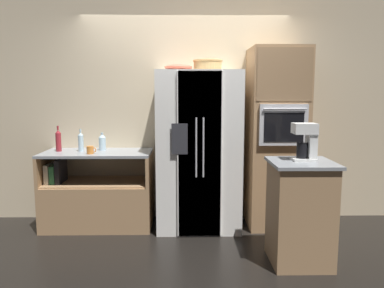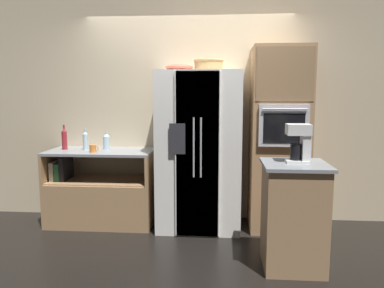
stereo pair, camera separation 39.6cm
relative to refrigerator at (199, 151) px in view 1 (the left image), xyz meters
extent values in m
plane|color=black|center=(-0.15, -0.04, -0.91)|extent=(20.00, 20.00, 0.00)
cube|color=beige|center=(-0.15, 0.38, 0.49)|extent=(12.00, 0.06, 2.80)
cube|color=#A87F56|center=(-1.18, 0.04, -0.65)|extent=(1.25, 0.62, 0.53)
cube|color=#A87F56|center=(-1.18, 0.04, -0.38)|extent=(1.20, 0.57, 0.02)
cube|color=#A87F56|center=(-1.79, 0.04, -0.22)|extent=(0.04, 0.62, 0.34)
cube|color=#A87F56|center=(-0.57, 0.04, -0.22)|extent=(0.04, 0.62, 0.34)
cube|color=gray|center=(-1.18, 0.04, -0.03)|extent=(1.25, 0.62, 0.03)
cube|color=silver|center=(-1.73, 0.01, -0.26)|extent=(0.05, 0.30, 0.22)
cube|color=#337A4C|center=(-1.67, 0.01, -0.27)|extent=(0.06, 0.28, 0.21)
cube|color=black|center=(-1.60, 0.01, -0.23)|extent=(0.05, 0.31, 0.28)
cube|color=white|center=(0.00, 0.01, 0.00)|extent=(0.95, 0.69, 1.82)
cube|color=white|center=(-0.01, -0.34, 0.00)|extent=(0.47, 0.02, 1.79)
cube|color=white|center=(0.01, -0.34, 0.00)|extent=(0.47, 0.02, 1.79)
cylinder|color=#B2B2B7|center=(-0.04, -0.37, 0.09)|extent=(0.02, 0.02, 0.64)
cylinder|color=#B2B2B7|center=(0.04, -0.37, 0.09)|extent=(0.02, 0.02, 0.64)
cube|color=#2D2D33|center=(-0.21, -0.36, 0.18)|extent=(0.17, 0.01, 0.33)
cube|color=#A87F56|center=(0.91, 0.05, 0.13)|extent=(0.64, 0.60, 2.09)
cube|color=silver|center=(0.91, -0.26, 0.32)|extent=(0.53, 0.04, 0.45)
cube|color=black|center=(0.91, -0.28, 0.29)|extent=(0.43, 0.01, 0.31)
cylinder|color=#B2B2B7|center=(0.91, -0.30, 0.50)|extent=(0.46, 0.02, 0.02)
cube|color=#94704C|center=(0.91, -0.25, 0.86)|extent=(0.60, 0.01, 0.57)
cube|color=#A87F56|center=(0.91, -0.96, -0.44)|extent=(0.52, 0.53, 0.93)
cube|color=gray|center=(0.91, -0.96, 0.04)|extent=(0.57, 0.57, 0.03)
cylinder|color=tan|center=(0.10, 0.02, 0.97)|extent=(0.32, 0.32, 0.11)
torus|color=tan|center=(0.10, 0.02, 1.02)|extent=(0.33, 0.33, 0.03)
ellipsoid|color=#DB664C|center=(-0.23, -0.03, 0.95)|extent=(0.32, 0.32, 0.07)
cylinder|color=maroon|center=(-1.64, 0.08, 0.09)|extent=(0.06, 0.06, 0.22)
cone|color=maroon|center=(-1.64, 0.08, 0.22)|extent=(0.06, 0.06, 0.04)
cylinder|color=maroon|center=(-1.64, 0.08, 0.26)|extent=(0.02, 0.02, 0.05)
cylinder|color=silver|center=(-1.38, 0.07, 0.08)|extent=(0.06, 0.06, 0.19)
cone|color=silver|center=(-1.38, 0.07, 0.19)|extent=(0.06, 0.06, 0.03)
cylinder|color=silver|center=(-1.38, 0.07, 0.23)|extent=(0.02, 0.02, 0.04)
cylinder|color=silver|center=(-1.15, 0.16, 0.06)|extent=(0.08, 0.08, 0.15)
cone|color=silver|center=(-1.15, 0.16, 0.16)|extent=(0.08, 0.08, 0.05)
cylinder|color=silver|center=(-1.15, 0.16, 0.19)|extent=(0.03, 0.03, 0.02)
cylinder|color=orange|center=(-1.22, -0.11, 0.03)|extent=(0.08, 0.08, 0.09)
torus|color=orange|center=(-1.18, -0.11, 0.03)|extent=(0.06, 0.01, 0.06)
cube|color=white|center=(0.93, -0.93, 0.06)|extent=(0.21, 0.17, 0.02)
cylinder|color=black|center=(0.91, -0.93, 0.15)|extent=(0.10, 0.10, 0.14)
cube|color=white|center=(1.00, -0.93, 0.22)|extent=(0.07, 0.14, 0.34)
cube|color=white|center=(0.93, -0.93, 0.35)|extent=(0.21, 0.17, 0.10)
camera|label=1|loc=(-0.14, -4.28, 0.67)|focal=35.00mm
camera|label=2|loc=(0.25, -4.27, 0.67)|focal=35.00mm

